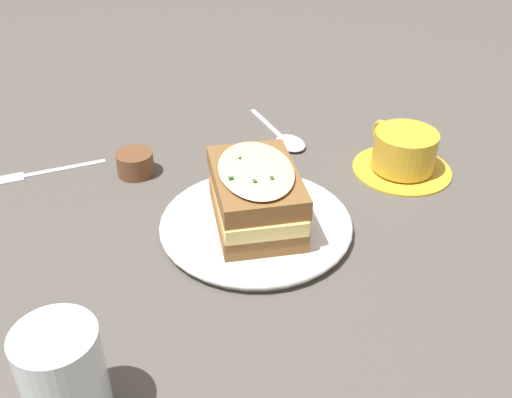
# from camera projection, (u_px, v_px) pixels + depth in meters

# --- Properties ---
(ground_plane) EXTENTS (2.40, 2.40, 0.00)m
(ground_plane) POSITION_uv_depth(u_px,v_px,m) (284.00, 226.00, 0.75)
(ground_plane) COLOR #514C47
(dinner_plate) EXTENTS (0.24, 0.24, 0.01)m
(dinner_plate) POSITION_uv_depth(u_px,v_px,m) (256.00, 224.00, 0.74)
(dinner_plate) COLOR white
(dinner_plate) RESTS_ON ground_plane
(sandwich) EXTENTS (0.17, 0.18, 0.08)m
(sandwich) POSITION_uv_depth(u_px,v_px,m) (256.00, 195.00, 0.72)
(sandwich) COLOR brown
(sandwich) RESTS_ON dinner_plate
(teacup_with_saucer) EXTENTS (0.14, 0.14, 0.06)m
(teacup_with_saucer) POSITION_uv_depth(u_px,v_px,m) (403.00, 153.00, 0.85)
(teacup_with_saucer) COLOR gold
(teacup_with_saucer) RESTS_ON ground_plane
(water_glass) EXTENTS (0.07, 0.07, 0.10)m
(water_glass) POSITION_uv_depth(u_px,v_px,m) (64.00, 377.00, 0.50)
(water_glass) COLOR silver
(water_glass) RESTS_ON ground_plane
(fork) EXTENTS (0.13, 0.15, 0.00)m
(fork) POSITION_uv_depth(u_px,v_px,m) (23.00, 176.00, 0.85)
(fork) COLOR silver
(fork) RESTS_ON ground_plane
(spoon) EXTENTS (0.15, 0.12, 0.01)m
(spoon) POSITION_uv_depth(u_px,v_px,m) (288.00, 141.00, 0.93)
(spoon) COLOR silver
(spoon) RESTS_ON ground_plane
(condiment_pot) EXTENTS (0.05, 0.05, 0.03)m
(condiment_pot) POSITION_uv_depth(u_px,v_px,m) (135.00, 163.00, 0.84)
(condiment_pot) COLOR brown
(condiment_pot) RESTS_ON ground_plane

